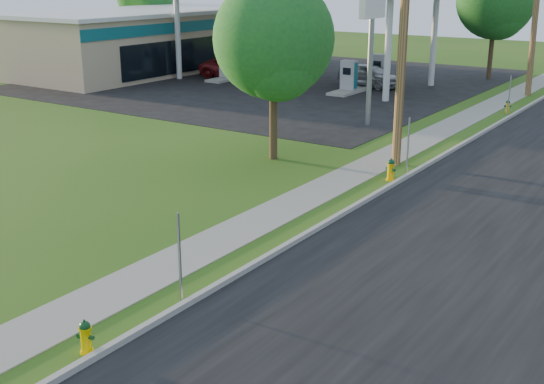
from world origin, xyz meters
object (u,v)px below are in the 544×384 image
object	(u,v)px
hydrant_far	(508,107)
car_red	(237,67)
tree_lot	(497,3)
price_pylon	(373,4)
utility_pole_far	(536,9)
fuel_pump_sw	(262,63)
car_silver	(370,75)
hydrant_mid	(391,170)
tree_verge	(275,44)
hydrant_near	(86,337)
fuel_pump_se	(378,73)
fuel_pump_ne	(349,81)
fuel_pump_nw	(227,69)
utility_pole_mid	(404,26)

from	to	relation	value
hydrant_far	car_red	world-z (taller)	car_red
tree_lot	price_pylon	bearing A→B (deg)	-90.57
utility_pole_far	car_red	distance (m)	18.96
utility_pole_far	price_pylon	distance (m)	13.11
utility_pole_far	fuel_pump_sw	world-z (taller)	utility_pole_far
hydrant_far	car_red	size ratio (longest dim) A/B	0.13
car_silver	hydrant_mid	bearing A→B (deg)	-138.01
tree_lot	hydrant_mid	size ratio (longest dim) A/B	9.88
tree_verge	tree_lot	xyz separation A→B (m)	(0.33, 25.14, 0.62)
tree_verge	car_silver	xyz separation A→B (m)	(-4.89, 17.79, -3.57)
fuel_pump_sw	car_red	world-z (taller)	fuel_pump_sw
utility_pole_far	hydrant_near	bearing A→B (deg)	-88.65
utility_pole_far	hydrant_near	xyz separation A→B (m)	(0.79, -33.34, -4.47)
fuel_pump_se	hydrant_far	size ratio (longest dim) A/B	4.79
tree_lot	car_red	xyz separation A→B (m)	(-14.44, -8.72, -4.21)
tree_lot	fuel_pump_se	bearing A→B (deg)	-129.95
tree_lot	hydrant_near	xyz separation A→B (m)	(4.51, -38.52, -4.57)
fuel_pump_sw	fuel_pump_ne	bearing A→B (deg)	-23.96
fuel_pump_sw	car_silver	distance (m)	9.03
tree_verge	hydrant_near	xyz separation A→B (m)	(4.84, -13.37, -3.95)
hydrant_far	car_red	distance (m)	18.90
tree_lot	car_silver	world-z (taller)	tree_lot
fuel_pump_sw	price_pylon	world-z (taller)	price_pylon
fuel_pump_nw	hydrant_mid	size ratio (longest dim) A/B	4.15
fuel_pump_ne	fuel_pump_sw	xyz separation A→B (m)	(-9.00, 4.00, 0.00)
price_pylon	car_silver	distance (m)	12.42
fuel_pump_ne	tree_lot	xyz separation A→B (m)	(5.18, 10.18, 4.18)
fuel_pump_nw	utility_pole_mid	bearing A→B (deg)	-35.99
price_pylon	tree_verge	distance (m)	7.56
fuel_pump_nw	fuel_pump_se	size ratio (longest dim) A/B	1.00
fuel_pump_sw	hydrant_near	xyz separation A→B (m)	(18.69, -32.34, -0.39)
utility_pole_mid	hydrant_far	bearing A→B (deg)	87.22
utility_pole_mid	fuel_pump_sw	size ratio (longest dim) A/B	3.06
hydrant_near	hydrant_mid	distance (m)	13.29
utility_pole_far	fuel_pump_se	size ratio (longest dim) A/B	2.97
tree_lot	hydrant_mid	distance (m)	26.01
price_pylon	tree_lot	world-z (taller)	tree_lot
utility_pole_far	hydrant_mid	xyz separation A→B (m)	(0.72, -20.05, -4.43)
car_red	utility_pole_mid	bearing A→B (deg)	-152.09
fuel_pump_sw	utility_pole_mid	bearing A→B (deg)	-43.52
utility_pole_mid	car_red	size ratio (longest dim) A/B	1.96
fuel_pump_ne	car_silver	bearing A→B (deg)	90.88
tree_verge	tree_lot	bearing A→B (deg)	89.24
price_pylon	hydrant_far	world-z (taller)	price_pylon
price_pylon	car_silver	bearing A→B (deg)	116.04
utility_pole_mid	fuel_pump_ne	bearing A→B (deg)	124.40
hydrant_near	hydrant_far	world-z (taller)	hydrant_near
price_pylon	fuel_pump_se	bearing A→B (deg)	113.50
utility_pole_mid	utility_pole_far	size ratio (longest dim) A/B	1.03
tree_verge	car_red	xyz separation A→B (m)	(-14.11, 16.43, -3.59)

